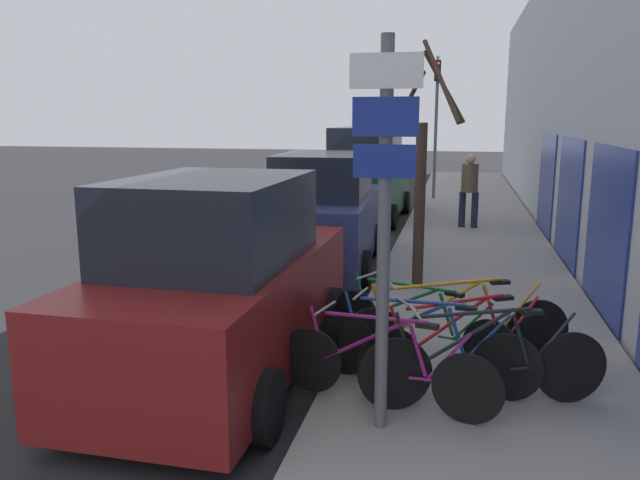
# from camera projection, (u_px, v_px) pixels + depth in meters

# --- Properties ---
(ground_plane) EXTENTS (80.00, 80.00, 0.00)m
(ground_plane) POSITION_uv_depth(u_px,v_px,m) (338.00, 261.00, 12.27)
(ground_plane) COLOR black
(sidewalk_curb) EXTENTS (3.20, 32.00, 0.15)m
(sidewalk_curb) POSITION_uv_depth(u_px,v_px,m) (471.00, 236.00, 14.38)
(sidewalk_curb) COLOR gray
(sidewalk_curb) RESTS_ON ground
(building_facade) EXTENTS (0.23, 32.00, 6.50)m
(building_facade) POSITION_uv_depth(u_px,v_px,m) (563.00, 96.00, 13.30)
(building_facade) COLOR #B2B7C1
(building_facade) RESTS_ON ground
(signpost) EXTENTS (0.57, 0.13, 3.28)m
(signpost) POSITION_uv_depth(u_px,v_px,m) (384.00, 219.00, 5.07)
(signpost) COLOR #595B60
(signpost) RESTS_ON sidewalk_curb
(bicycle_0) EXTENTS (2.12, 0.61, 0.89)m
(bicycle_0) POSITION_uv_depth(u_px,v_px,m) (385.00, 368.00, 5.73)
(bicycle_0) COLOR black
(bicycle_0) RESTS_ON sidewalk_curb
(bicycle_1) EXTENTS (2.25, 0.79, 0.95)m
(bicycle_1) POSITION_uv_depth(u_px,v_px,m) (484.00, 365.00, 5.74)
(bicycle_1) COLOR black
(bicycle_1) RESTS_ON sidewalk_curb
(bicycle_2) EXTENTS (2.26, 0.53, 0.91)m
(bicycle_2) POSITION_uv_depth(u_px,v_px,m) (422.00, 349.00, 6.15)
(bicycle_2) COLOR black
(bicycle_2) RESTS_ON sidewalk_curb
(bicycle_3) EXTENTS (2.01, 1.14, 0.90)m
(bicycle_3) POSITION_uv_depth(u_px,v_px,m) (465.00, 347.00, 6.23)
(bicycle_3) COLOR black
(bicycle_3) RESTS_ON sidewalk_curb
(bicycle_4) EXTENTS (2.39, 0.97, 0.99)m
(bicycle_4) POSITION_uv_depth(u_px,v_px,m) (456.00, 331.00, 6.59)
(bicycle_4) COLOR black
(bicycle_4) RESTS_ON sidewalk_curb
(bicycle_5) EXTENTS (2.09, 1.08, 0.86)m
(bicycle_5) POSITION_uv_depth(u_px,v_px,m) (418.00, 326.00, 6.88)
(bicycle_5) COLOR black
(bicycle_5) RESTS_ON sidewalk_curb
(parked_car_0) EXTENTS (2.10, 4.32, 2.19)m
(parked_car_0) POSITION_uv_depth(u_px,v_px,m) (220.00, 287.00, 6.69)
(parked_car_0) COLOR maroon
(parked_car_0) RESTS_ON ground
(parked_car_1) EXTENTS (2.08, 4.31, 2.14)m
(parked_car_1) POSITION_uv_depth(u_px,v_px,m) (325.00, 217.00, 11.48)
(parked_car_1) COLOR navy
(parked_car_1) RESTS_ON ground
(parked_car_2) EXTENTS (2.14, 4.54, 2.50)m
(parked_car_2) POSITION_uv_depth(u_px,v_px,m) (366.00, 179.00, 16.92)
(parked_car_2) COLOR #144728
(parked_car_2) RESTS_ON ground
(pedestrian_near) EXTENTS (0.45, 0.39, 1.77)m
(pedestrian_near) POSITION_uv_depth(u_px,v_px,m) (469.00, 185.00, 14.94)
(pedestrian_near) COLOR #1E2338
(pedestrian_near) RESTS_ON sidewalk_curb
(street_tree) EXTENTS (1.17, 1.83, 3.76)m
(street_tree) POSITION_uv_depth(u_px,v_px,m) (422.00, 183.00, 9.61)
(street_tree) COLOR #3D2D23
(street_tree) RESTS_ON sidewalk_curb
(traffic_light) EXTENTS (0.20, 0.30, 4.50)m
(traffic_light) POSITION_uv_depth(u_px,v_px,m) (436.00, 108.00, 19.87)
(traffic_light) COLOR #595B60
(traffic_light) RESTS_ON sidewalk_curb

